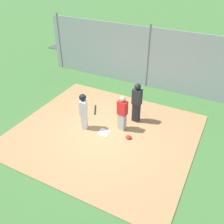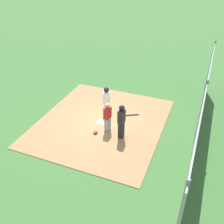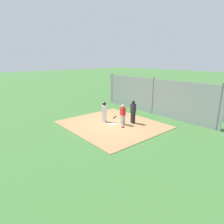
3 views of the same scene
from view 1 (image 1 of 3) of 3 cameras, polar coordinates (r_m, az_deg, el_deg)
name	(u,v)px [view 1 (image 1 of 3)]	position (r m, az deg, el deg)	size (l,w,h in m)	color
ground_plane	(104,133)	(10.23, -1.87, -4.91)	(140.00, 140.00, 0.00)	#3D6B33
dirt_infield	(104,133)	(10.22, -1.87, -4.84)	(7.20, 6.40, 0.03)	#9E774C
home_plate	(104,132)	(10.21, -1.88, -4.73)	(0.44, 0.44, 0.02)	white
catcher	(122,113)	(9.96, 2.39, -0.15)	(0.41, 0.31, 1.57)	#9E9EA3
umpire	(137,102)	(10.44, 5.73, 2.35)	(0.40, 0.29, 1.80)	black
runner	(84,109)	(10.02, -6.59, 0.58)	(0.37, 0.44, 1.62)	silver
baseball_bat	(95,110)	(11.62, -3.92, 0.55)	(0.06, 0.06, 0.77)	black
catcher_mask	(129,137)	(9.91, 3.83, -5.81)	(0.24, 0.20, 0.12)	red
backstop_fence	(148,58)	(13.32, 8.29, 12.16)	(12.00, 0.10, 3.35)	#93999E
parking_lot	(171,56)	(18.49, 13.55, 12.39)	(18.00, 5.20, 0.04)	#424247
parked_car_silver	(141,43)	(18.98, 6.60, 15.52)	(4.34, 2.18, 1.28)	#B2B2B7
parked_car_white	(98,36)	(20.67, -3.21, 17.14)	(4.20, 1.88, 1.28)	silver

